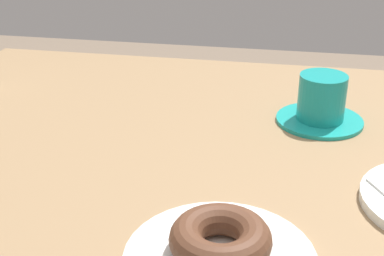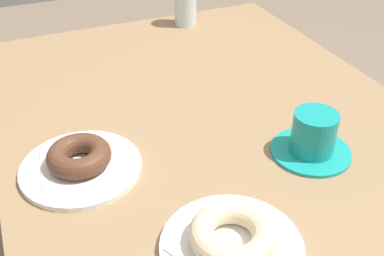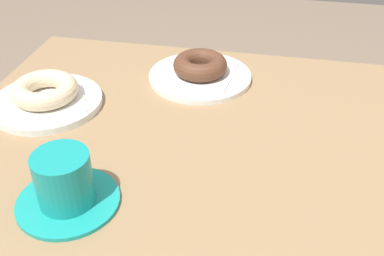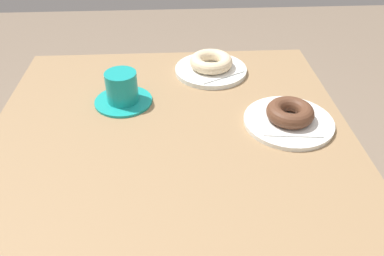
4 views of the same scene
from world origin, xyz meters
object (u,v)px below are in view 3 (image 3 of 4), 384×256
at_px(donut_sugar_ring, 45,90).
at_px(coffee_cup, 65,183).
at_px(donut_chocolate_ring, 200,65).
at_px(plate_sugar_ring, 47,102).
at_px(plate_chocolate_ring, 200,77).

distance_m(donut_sugar_ring, coffee_cup, 0.27).
xyz_separation_m(donut_chocolate_ring, plate_sugar_ring, (0.25, 0.15, -0.02)).
relative_size(plate_chocolate_ring, donut_chocolate_ring, 1.90).
bearing_deg(donut_chocolate_ring, donut_sugar_ring, 31.13).
bearing_deg(coffee_cup, donut_chocolate_ring, -106.24).
xyz_separation_m(donut_chocolate_ring, coffee_cup, (0.11, 0.38, 0.01)).
bearing_deg(donut_sugar_ring, plate_chocolate_ring, -148.87).
bearing_deg(plate_chocolate_ring, plate_sugar_ring, 31.13).
height_order(plate_sugar_ring, donut_sugar_ring, donut_sugar_ring).
bearing_deg(plate_sugar_ring, donut_chocolate_ring, -148.87).
xyz_separation_m(plate_chocolate_ring, donut_sugar_ring, (0.25, 0.15, 0.03)).
bearing_deg(plate_chocolate_ring, donut_chocolate_ring, 0.00).
relative_size(donut_sugar_ring, coffee_cup, 0.84).
distance_m(donut_chocolate_ring, coffee_cup, 0.39).
bearing_deg(plate_sugar_ring, donut_sugar_ring, 0.00).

